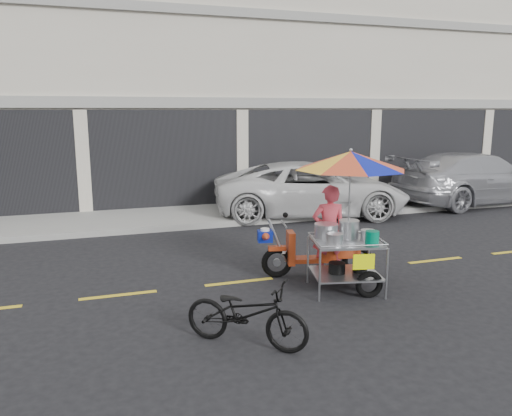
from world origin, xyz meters
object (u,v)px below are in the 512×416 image
object	(u,v)px
white_pickup	(311,189)
food_vendor_rig	(340,200)
near_bicycle	(246,313)
silver_pickup	(475,178)

from	to	relation	value
white_pickup	food_vendor_rig	world-z (taller)	food_vendor_rig
near_bicycle	food_vendor_rig	bearing A→B (deg)	-13.09
white_pickup	near_bicycle	bearing A→B (deg)	162.27
white_pickup	near_bicycle	size ratio (longest dim) A/B	3.32
white_pickup	silver_pickup	size ratio (longest dim) A/B	0.97
white_pickup	food_vendor_rig	xyz separation A→B (m)	(-1.90, -5.31, 0.71)
silver_pickup	food_vendor_rig	distance (m)	9.18
silver_pickup	near_bicycle	bearing A→B (deg)	120.08
near_bicycle	food_vendor_rig	distance (m)	2.89
food_vendor_rig	white_pickup	bearing A→B (deg)	82.60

